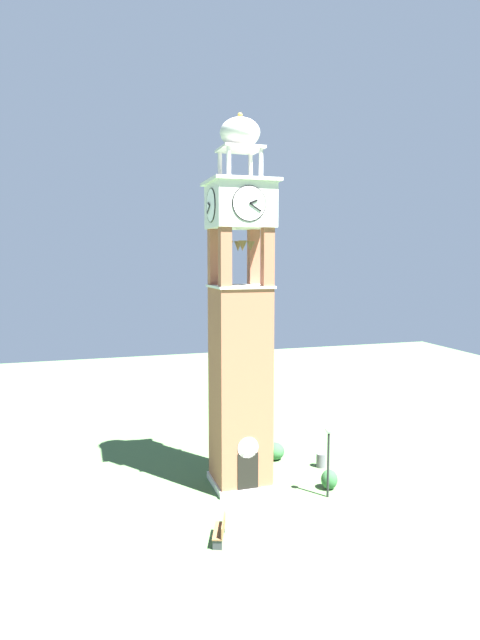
{
  "coord_description": "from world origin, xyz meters",
  "views": [
    {
      "loc": [
        -8.2,
        -26.75,
        12.18
      ],
      "look_at": [
        0.0,
        0.0,
        8.94
      ],
      "focal_mm": 30.45,
      "sensor_mm": 36.0,
      "label": 1
    }
  ],
  "objects": [
    {
      "name": "ground",
      "position": [
        0.0,
        0.0,
        0.0
      ],
      "size": [
        80.0,
        80.0,
        0.0
      ],
      "primitive_type": "plane",
      "color": "#476B3D"
    },
    {
      "name": "clock_tower",
      "position": [
        -0.0,
        -0.0,
        8.05
      ],
      "size": [
        3.37,
        3.37,
        19.35
      ],
      "color": "#93543D",
      "rests_on": "ground"
    },
    {
      "name": "park_bench",
      "position": [
        -2.51,
        -5.31,
        0.48
      ],
      "size": [
        0.96,
        1.65,
        0.95
      ],
      "color": "brown",
      "rests_on": "ground"
    },
    {
      "name": "lamp_post",
      "position": [
        3.86,
        -2.72,
        2.58
      ],
      "size": [
        0.36,
        0.36,
        3.7
      ],
      "color": "black",
      "rests_on": "ground"
    },
    {
      "name": "trash_bin",
      "position": [
        5.25,
        1.01,
        0.4
      ],
      "size": [
        0.52,
        0.52,
        0.8
      ],
      "primitive_type": "cylinder",
      "color": "#4C4C51",
      "rests_on": "ground"
    },
    {
      "name": "shrub_near_entry",
      "position": [
        4.36,
        -1.87,
        0.52
      ],
      "size": [
        0.86,
        0.86,
        1.03
      ],
      "primitive_type": "ellipsoid",
      "color": "#28562D",
      "rests_on": "ground"
    },
    {
      "name": "shrub_left_of_tower",
      "position": [
        3.09,
        2.92,
        0.51
      ],
      "size": [
        1.15,
        1.15,
        1.02
      ],
      "primitive_type": "ellipsoid",
      "color": "#28562D",
      "rests_on": "ground"
    }
  ]
}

